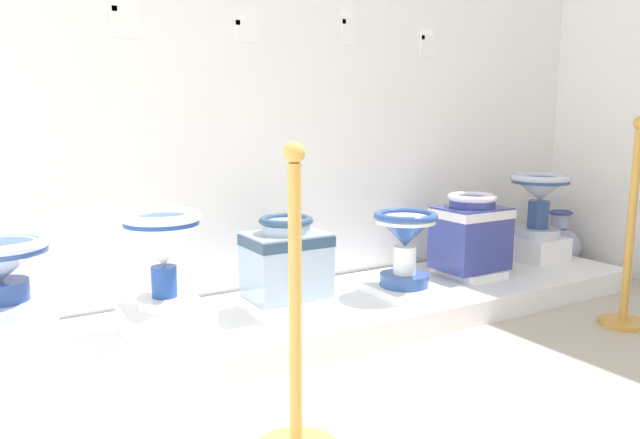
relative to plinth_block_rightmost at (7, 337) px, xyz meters
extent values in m
cube|color=white|center=(1.51, 0.45, 1.19)|extent=(4.37, 0.06, 2.82)
cube|color=white|center=(1.51, 0.00, -0.16)|extent=(3.66, 0.80, 0.13)
cube|color=white|center=(0.00, 0.00, 0.00)|extent=(0.34, 0.28, 0.19)
cylinder|color=#ABBAE0|center=(0.00, 0.00, 0.12)|extent=(0.31, 0.31, 0.05)
cylinder|color=#29458C|center=(0.00, 0.00, 0.18)|extent=(0.19, 0.19, 0.08)
cone|color=#ABBAE0|center=(0.00, 0.00, 0.29)|extent=(0.34, 0.34, 0.14)
cube|color=white|center=(0.60, -0.02, -0.03)|extent=(0.35, 0.31, 0.12)
cylinder|color=white|center=(0.60, -0.02, 0.05)|extent=(0.23, 0.23, 0.04)
cylinder|color=#1E4194|center=(0.60, -0.02, 0.13)|extent=(0.11, 0.11, 0.13)
cone|color=white|center=(0.60, -0.02, 0.31)|extent=(0.31, 0.31, 0.21)
cylinder|color=#1E4194|center=(0.60, -0.02, 0.39)|extent=(0.31, 0.31, 0.03)
torus|color=white|center=(0.60, -0.02, 0.41)|extent=(0.33, 0.33, 0.04)
cylinder|color=#1E4194|center=(0.60, -0.02, 0.41)|extent=(0.22, 0.22, 0.01)
cube|color=white|center=(1.20, 0.01, -0.06)|extent=(0.38, 0.33, 0.06)
cube|color=#A0BAD4|center=(1.20, 0.01, 0.12)|extent=(0.37, 0.28, 0.31)
cube|color=navy|center=(1.20, 0.01, 0.24)|extent=(0.38, 0.28, 0.05)
cylinder|color=#A0BAD4|center=(1.20, 0.01, 0.31)|extent=(0.23, 0.23, 0.06)
torus|color=navy|center=(1.20, 0.01, 0.34)|extent=(0.26, 0.26, 0.04)
cube|color=white|center=(1.84, -0.08, -0.07)|extent=(0.33, 0.39, 0.04)
cylinder|color=#2B4B90|center=(1.84, -0.08, -0.02)|extent=(0.26, 0.26, 0.06)
cylinder|color=white|center=(1.84, -0.08, 0.09)|extent=(0.12, 0.12, 0.15)
cone|color=#2B4B90|center=(1.84, -0.08, 0.24)|extent=(0.32, 0.32, 0.16)
cylinder|color=white|center=(1.84, -0.08, 0.30)|extent=(0.31, 0.31, 0.03)
torus|color=#2B4B90|center=(1.84, -0.08, 0.32)|extent=(0.33, 0.33, 0.04)
cylinder|color=white|center=(1.84, -0.08, 0.31)|extent=(0.22, 0.22, 0.01)
cube|color=white|center=(2.40, 0.01, -0.07)|extent=(0.28, 0.34, 0.04)
cube|color=#343E8D|center=(2.40, 0.01, 0.13)|extent=(0.38, 0.30, 0.36)
cube|color=white|center=(2.40, 0.01, 0.27)|extent=(0.39, 0.31, 0.05)
cylinder|color=#343E8D|center=(2.40, 0.01, 0.34)|extent=(0.26, 0.26, 0.06)
torus|color=white|center=(2.40, 0.01, 0.36)|extent=(0.28, 0.28, 0.04)
cube|color=white|center=(3.05, 0.07, -0.02)|extent=(0.30, 0.32, 0.15)
cylinder|color=silver|center=(3.05, 0.07, 0.08)|extent=(0.28, 0.28, 0.06)
cylinder|color=navy|center=(3.05, 0.07, 0.20)|extent=(0.13, 0.13, 0.18)
cone|color=silver|center=(3.05, 0.07, 0.36)|extent=(0.36, 0.36, 0.15)
cylinder|color=navy|center=(3.05, 0.07, 0.42)|extent=(0.35, 0.35, 0.03)
torus|color=silver|center=(3.05, 0.07, 0.44)|extent=(0.37, 0.37, 0.04)
cylinder|color=navy|center=(3.05, 0.07, 0.43)|extent=(0.25, 0.25, 0.01)
cube|color=white|center=(0.60, 0.41, 1.25)|extent=(0.14, 0.01, 0.16)
cube|color=#386BAD|center=(0.56, 0.41, 1.29)|extent=(0.02, 0.01, 0.02)
cube|color=white|center=(1.19, 0.41, 1.24)|extent=(0.13, 0.01, 0.11)
cube|color=slate|center=(1.15, 0.41, 1.28)|extent=(0.02, 0.01, 0.02)
cube|color=white|center=(1.81, 0.41, 1.29)|extent=(0.09, 0.01, 0.15)
cube|color=#5B9E4C|center=(1.78, 0.41, 1.33)|extent=(0.02, 0.01, 0.02)
cube|color=white|center=(2.37, 0.41, 1.24)|extent=(0.11, 0.01, 0.13)
cube|color=slate|center=(2.34, 0.41, 1.28)|extent=(0.02, 0.01, 0.02)
cylinder|color=#364088|center=(3.40, 0.17, -0.20)|extent=(0.16, 0.16, 0.03)
ellipsoid|color=#A3A8CD|center=(3.40, 0.17, -0.06)|extent=(0.29, 0.29, 0.26)
cylinder|color=#A3A8CD|center=(3.40, 0.17, 0.12)|extent=(0.12, 0.12, 0.10)
torus|color=#364088|center=(3.40, 0.17, 0.17)|extent=(0.16, 0.16, 0.02)
cylinder|color=gold|center=(0.72, -0.95, 0.25)|extent=(0.04, 0.04, 0.88)
sphere|color=gold|center=(0.72, -0.95, 0.72)|extent=(0.06, 0.06, 0.06)
cylinder|color=gold|center=(2.71, -0.75, -0.21)|extent=(0.23, 0.23, 0.02)
cylinder|color=gold|center=(2.71, -0.75, 0.28)|extent=(0.04, 0.04, 0.95)
sphere|color=gold|center=(2.71, -0.75, 0.79)|extent=(0.06, 0.06, 0.06)
camera|label=1|loc=(-0.10, -2.45, 0.82)|focal=33.79mm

